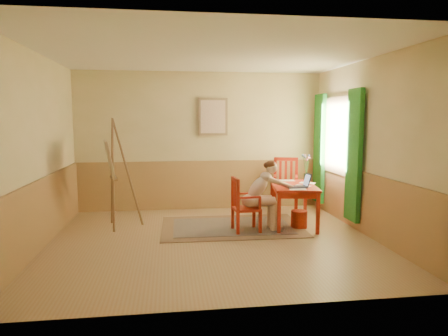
{
  "coord_description": "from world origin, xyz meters",
  "views": [
    {
      "loc": [
        -0.64,
        -5.96,
        1.85
      ],
      "look_at": [
        0.25,
        0.55,
        1.05
      ],
      "focal_mm": 32.2,
      "sensor_mm": 36.0,
      "label": 1
    }
  ],
  "objects": [
    {
      "name": "wall_portrait",
      "position": [
        0.25,
        2.2,
        1.9
      ],
      "size": [
        0.6,
        0.05,
        0.76
      ],
      "color": "#927651",
      "rests_on": "room"
    },
    {
      "name": "easel",
      "position": [
        -1.61,
        0.98,
        1.11
      ],
      "size": [
        0.69,
        0.84,
        1.88
      ],
      "color": "brown",
      "rests_on": "room"
    },
    {
      "name": "papers",
      "position": [
        1.58,
        0.69,
        0.72
      ],
      "size": [
        0.68,
        1.14,
        0.0
      ],
      "color": "white",
      "rests_on": "table"
    },
    {
      "name": "chair_left",
      "position": [
        0.55,
        0.39,
        0.45
      ],
      "size": [
        0.45,
        0.43,
        0.91
      ],
      "color": "red",
      "rests_on": "room"
    },
    {
      "name": "wainscot",
      "position": [
        0.0,
        0.8,
        0.5
      ],
      "size": [
        5.0,
        4.5,
        1.0
      ],
      "color": "#A77D4A",
      "rests_on": "room"
    },
    {
      "name": "table",
      "position": [
        1.49,
        0.69,
        0.63
      ],
      "size": [
        0.89,
        1.3,
        0.72
      ],
      "color": "red",
      "rests_on": "room"
    },
    {
      "name": "wastebasket",
      "position": [
        1.54,
        0.52,
        0.15
      ],
      "size": [
        0.31,
        0.31,
        0.3
      ],
      "primitive_type": "cylinder",
      "rotation": [
        0.0,
        0.0,
        0.11
      ],
      "color": "red",
      "rests_on": "room"
    },
    {
      "name": "rug",
      "position": [
        0.41,
        0.72,
        0.01
      ],
      "size": [
        2.43,
        1.65,
        0.02
      ],
      "color": "#8C7251",
      "rests_on": "room"
    },
    {
      "name": "room",
      "position": [
        0.0,
        0.0,
        1.4
      ],
      "size": [
        5.04,
        4.54,
        2.84
      ],
      "color": "#A28259",
      "rests_on": "ground"
    },
    {
      "name": "figure",
      "position": [
        0.87,
        0.42,
        0.65
      ],
      "size": [
        0.88,
        0.41,
        1.18
      ],
      "color": "beige",
      "rests_on": "room"
    },
    {
      "name": "laptop",
      "position": [
        1.51,
        0.41,
        0.77
      ],
      "size": [
        0.39,
        0.24,
        0.23
      ],
      "color": "#1E2338",
      "rests_on": "table"
    },
    {
      "name": "vase",
      "position": [
        1.85,
        1.11,
        0.95
      ],
      "size": [
        0.19,
        0.25,
        0.5
      ],
      "color": "#3F724C",
      "rests_on": "table"
    },
    {
      "name": "window",
      "position": [
        2.42,
        1.1,
        1.35
      ],
      "size": [
        0.12,
        2.01,
        2.2
      ],
      "color": "white",
      "rests_on": "room"
    },
    {
      "name": "chair_back",
      "position": [
        1.64,
        1.66,
        0.54
      ],
      "size": [
        0.6,
        0.62,
        1.09
      ],
      "color": "red",
      "rests_on": "room"
    }
  ]
}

